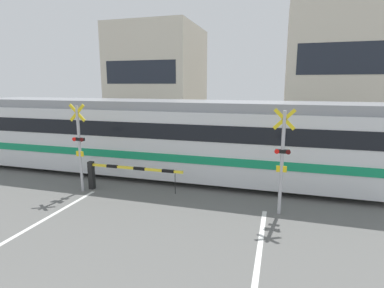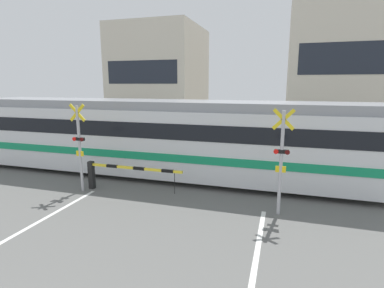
% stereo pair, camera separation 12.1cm
% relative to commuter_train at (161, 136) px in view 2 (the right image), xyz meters
% --- Properties ---
extents(rail_track_near, '(50.00, 0.10, 0.08)m').
position_rel_commuter_train_xyz_m(rail_track_near, '(1.56, -0.72, -1.80)').
color(rail_track_near, '#5B564C').
rests_on(rail_track_near, ground_plane).
extents(rail_track_far, '(50.00, 0.10, 0.08)m').
position_rel_commuter_train_xyz_m(rail_track_far, '(1.56, 0.72, -1.80)').
color(rail_track_far, '#5B564C').
rests_on(rail_track_far, ground_plane).
extents(commuter_train, '(18.59, 2.94, 3.44)m').
position_rel_commuter_train_xyz_m(commuter_train, '(0.00, 0.00, 0.00)').
color(commuter_train, silver).
rests_on(commuter_train, ground_plane).
extents(crossing_barrier_near, '(3.97, 0.20, 1.12)m').
position_rel_commuter_train_xyz_m(crossing_barrier_near, '(-0.94, -2.53, -1.05)').
color(crossing_barrier_near, black).
rests_on(crossing_barrier_near, ground_plane).
extents(crossing_barrier_far, '(3.97, 0.20, 1.12)m').
position_rel_commuter_train_xyz_m(crossing_barrier_far, '(4.07, 3.12, -1.05)').
color(crossing_barrier_far, black).
rests_on(crossing_barrier_far, ground_plane).
extents(crossing_signal_left, '(0.68, 0.15, 3.43)m').
position_rel_commuter_train_xyz_m(crossing_signal_left, '(-2.17, -2.87, 0.06)').
color(crossing_signal_left, '#B2B2B7').
rests_on(crossing_signal_left, ground_plane).
extents(crossing_signal_right, '(0.68, 0.15, 3.43)m').
position_rel_commuter_train_xyz_m(crossing_signal_right, '(5.29, -2.87, 0.06)').
color(crossing_signal_right, '#B2B2B7').
rests_on(crossing_signal_right, ground_plane).
extents(pedestrian, '(0.38, 0.22, 1.71)m').
position_rel_commuter_train_xyz_m(pedestrian, '(2.74, 5.95, -0.85)').
color(pedestrian, brown).
rests_on(pedestrian, ground_plane).
extents(building_left_of_street, '(7.36, 8.02, 9.30)m').
position_rel_commuter_train_xyz_m(building_left_of_street, '(-6.00, 14.43, 2.82)').
color(building_left_of_street, beige).
rests_on(building_left_of_street, ground_plane).
extents(building_right_of_street, '(7.79, 8.02, 10.64)m').
position_rel_commuter_train_xyz_m(building_right_of_street, '(9.34, 14.43, 3.48)').
color(building_right_of_street, beige).
rests_on(building_right_of_street, ground_plane).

